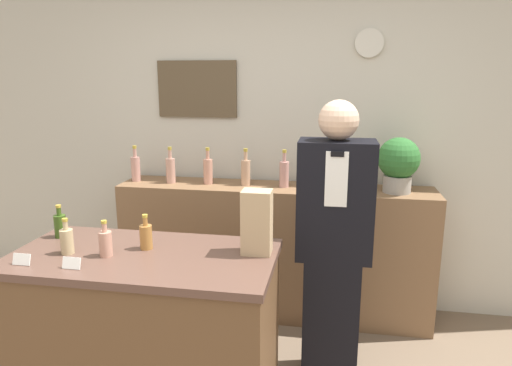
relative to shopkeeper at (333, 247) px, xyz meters
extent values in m
cube|color=beige|center=(-0.52, 0.99, 0.50)|extent=(5.20, 0.06, 2.70)
cube|color=brown|center=(-1.09, 0.95, 0.87)|extent=(0.63, 0.02, 0.43)
cylinder|color=beige|center=(0.20, 0.94, 1.20)|extent=(0.20, 0.03, 0.20)
cube|color=brown|center=(-0.45, 0.73, -0.34)|extent=(2.35, 0.41, 1.02)
cube|color=brown|center=(-0.96, -0.49, -0.40)|extent=(1.32, 0.65, 0.89)
cube|color=brown|center=(-0.96, -0.49, 0.07)|extent=(1.35, 0.68, 0.04)
cube|color=black|center=(0.00, 0.00, -0.45)|extent=(0.33, 0.26, 0.79)
cube|color=black|center=(0.00, 0.00, 0.28)|extent=(0.43, 0.26, 0.69)
cube|color=white|center=(0.00, -0.13, 0.44)|extent=(0.12, 0.01, 0.30)
cube|color=black|center=(0.00, -0.13, 0.57)|extent=(0.07, 0.01, 0.03)
sphere|color=#DBB293|center=(0.00, 0.00, 0.74)|extent=(0.22, 0.22, 0.22)
cylinder|color=#9E998E|center=(0.43, 0.71, 0.23)|extent=(0.19, 0.19, 0.12)
sphere|color=#2D6B2D|center=(0.43, 0.71, 0.42)|extent=(0.29, 0.29, 0.29)
cube|color=tan|center=(-0.39, -0.38, 0.25)|extent=(0.15, 0.12, 0.33)
cube|color=white|center=(-1.47, -0.72, 0.12)|extent=(0.09, 0.02, 0.06)
cube|color=white|center=(-1.21, -0.72, 0.12)|extent=(0.09, 0.02, 0.06)
cylinder|color=#36551A|center=(-1.52, -0.33, 0.15)|extent=(0.07, 0.07, 0.13)
cylinder|color=#36551A|center=(-1.52, -0.33, 0.24)|extent=(0.02, 0.02, 0.04)
cylinder|color=#B29933|center=(-1.52, -0.33, 0.27)|extent=(0.03, 0.03, 0.01)
cylinder|color=tan|center=(-1.34, -0.55, 0.15)|extent=(0.07, 0.07, 0.13)
cylinder|color=tan|center=(-1.34, -0.55, 0.24)|extent=(0.02, 0.02, 0.04)
cylinder|color=#B29933|center=(-1.34, -0.55, 0.27)|extent=(0.03, 0.03, 0.01)
cylinder|color=tan|center=(-1.13, -0.55, 0.15)|extent=(0.07, 0.07, 0.13)
cylinder|color=tan|center=(-1.13, -0.55, 0.24)|extent=(0.02, 0.02, 0.04)
cylinder|color=#B29933|center=(-1.13, -0.55, 0.27)|extent=(0.03, 0.03, 0.01)
cylinder|color=#A87136|center=(-0.97, -0.42, 0.15)|extent=(0.07, 0.07, 0.13)
cylinder|color=#A87136|center=(-0.97, -0.42, 0.24)|extent=(0.02, 0.02, 0.04)
cylinder|color=#B29933|center=(-0.97, -0.42, 0.27)|extent=(0.03, 0.03, 0.01)
cylinder|color=tan|center=(-1.54, 0.73, 0.27)|extent=(0.07, 0.07, 0.19)
cylinder|color=tan|center=(-1.54, 0.73, 0.40)|extent=(0.03, 0.03, 0.07)
cylinder|color=#B29933|center=(-1.54, 0.73, 0.44)|extent=(0.03, 0.03, 0.02)
cylinder|color=tan|center=(-1.25, 0.71, 0.27)|extent=(0.07, 0.07, 0.19)
cylinder|color=tan|center=(-1.25, 0.71, 0.40)|extent=(0.03, 0.03, 0.07)
cylinder|color=#B29933|center=(-1.25, 0.71, 0.44)|extent=(0.03, 0.03, 0.02)
cylinder|color=tan|center=(-0.96, 0.73, 0.27)|extent=(0.07, 0.07, 0.19)
cylinder|color=tan|center=(-0.96, 0.73, 0.40)|extent=(0.03, 0.03, 0.07)
cylinder|color=#B29933|center=(-0.96, 0.73, 0.44)|extent=(0.03, 0.03, 0.02)
cylinder|color=tan|center=(-0.67, 0.74, 0.27)|extent=(0.07, 0.07, 0.19)
cylinder|color=tan|center=(-0.67, 0.74, 0.40)|extent=(0.03, 0.03, 0.07)
cylinder|color=#B29933|center=(-0.67, 0.74, 0.44)|extent=(0.03, 0.03, 0.02)
cylinder|color=tan|center=(-0.38, 0.73, 0.27)|extent=(0.07, 0.07, 0.19)
cylinder|color=tan|center=(-0.38, 0.73, 0.40)|extent=(0.03, 0.03, 0.07)
cylinder|color=#B29933|center=(-0.38, 0.73, 0.44)|extent=(0.03, 0.03, 0.02)
cylinder|color=tan|center=(-0.08, 0.72, 0.27)|extent=(0.07, 0.07, 0.19)
cylinder|color=tan|center=(-0.08, 0.72, 0.40)|extent=(0.03, 0.03, 0.07)
cylinder|color=#B29933|center=(-0.08, 0.72, 0.44)|extent=(0.03, 0.03, 0.02)
cylinder|color=tan|center=(0.21, 0.73, 0.27)|extent=(0.07, 0.07, 0.19)
cylinder|color=tan|center=(0.21, 0.73, 0.40)|extent=(0.03, 0.03, 0.07)
cylinder|color=#B29933|center=(0.21, 0.73, 0.44)|extent=(0.03, 0.03, 0.02)
camera|label=1|loc=(-0.01, -2.54, 0.97)|focal=32.00mm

